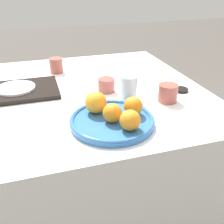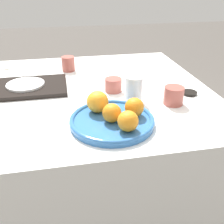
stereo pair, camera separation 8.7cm
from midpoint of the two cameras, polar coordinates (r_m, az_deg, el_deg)
The scene contains 14 objects.
ground_plane at distance 1.68m, azimuth -7.84°, elevation -19.56°, with size 12.00×12.00×0.00m, color #4C4742.
table at distance 1.43m, azimuth -8.82°, elevation -9.37°, with size 1.19×1.09×0.75m.
fruit_platter at distance 0.94m, azimuth -2.64°, elevation -1.98°, with size 0.31×0.31×0.03m.
orange_0 at distance 0.91m, azimuth -2.68°, elevation -0.26°, with size 0.07×0.07×0.07m.
orange_1 at distance 0.98m, azimuth -6.10°, elevation 2.02°, with size 0.08×0.08×0.08m.
orange_2 at distance 0.87m, azimuth 1.10°, elevation -1.87°, with size 0.07×0.07×0.07m.
orange_3 at distance 0.96m, azimuth 2.04°, elevation 1.21°, with size 0.07×0.07×0.07m.
water_glass at distance 1.10m, azimuth 1.42°, elevation 5.07°, with size 0.07×0.07×0.11m.
serving_tray at distance 1.29m, azimuth -22.01°, elevation 4.20°, with size 0.38×0.26×0.02m.
side_plate at distance 1.28m, azimuth -22.13°, elevation 4.82°, with size 0.17×0.17×0.01m.
cup_0 at distance 1.49m, azimuth -13.73°, elevation 9.80°, with size 0.07×0.07×0.08m.
cup_1 at distance 1.12m, azimuth 9.90°, elevation 4.05°, with size 0.08×0.08×0.08m.
cup_2 at distance 1.21m, azimuth -3.30°, elevation 5.83°, with size 0.08×0.08×0.06m.
soy_dish at distance 1.25m, azimuth 12.81°, elevation 4.72°, with size 0.07×0.07×0.01m.
Camera 1 is at (-0.16, -1.12, 1.23)m, focal length 42.00 mm.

